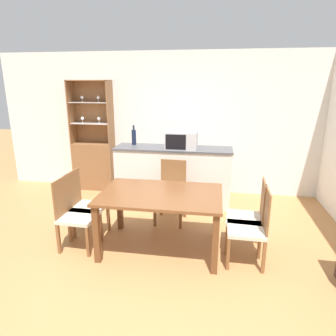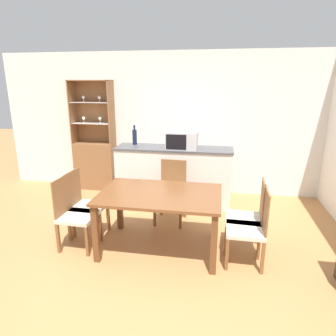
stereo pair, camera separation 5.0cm
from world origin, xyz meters
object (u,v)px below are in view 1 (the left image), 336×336
at_px(display_cabinet, 94,158).
at_px(wine_bottle, 134,137).
at_px(dining_chair_side_left_near, 75,215).
at_px(dining_chair_side_left_far, 85,205).
at_px(microwave, 182,140).
at_px(dining_table, 161,201).
at_px(dining_chair_side_right_near, 251,227).
at_px(dining_chair_head_far, 171,192).
at_px(dining_chair_side_right_far, 248,217).

distance_m(display_cabinet, wine_bottle, 1.10).
bearing_deg(dining_chair_side_left_near, dining_chair_side_left_far, -178.53).
bearing_deg(microwave, dining_table, -92.78).
bearing_deg(dining_chair_side_left_near, dining_table, 99.15).
distance_m(dining_table, dining_chair_side_left_near, 1.08).
bearing_deg(dining_table, microwave, 87.22).
bearing_deg(display_cabinet, dining_chair_side_right_near, -37.94).
bearing_deg(dining_chair_head_far, dining_chair_side_right_near, 141.59).
xyz_separation_m(dining_chair_side_right_near, wine_bottle, (-1.83, 1.78, 0.67)).
relative_size(dining_chair_side_right_near, wine_bottle, 2.70).
distance_m(dining_chair_side_right_near, dining_chair_side_left_far, 2.13).
bearing_deg(dining_chair_side_right_far, dining_chair_head_far, 61.24).
bearing_deg(dining_chair_side_right_near, dining_chair_side_left_near, 90.70).
xyz_separation_m(dining_chair_side_right_near, dining_chair_side_left_near, (-2.11, 0.00, 0.00)).
bearing_deg(dining_chair_side_right_far, dining_chair_side_right_near, -176.37).
xyz_separation_m(dining_chair_side_left_far, wine_bottle, (0.28, 1.49, 0.67)).
height_order(dining_table, dining_chair_side_left_near, dining_chair_side_left_near).
bearing_deg(dining_table, dining_chair_side_left_far, 172.18).
distance_m(display_cabinet, dining_chair_side_right_far, 3.31).
relative_size(dining_chair_side_left_near, wine_bottle, 2.70).
distance_m(dining_table, dining_chair_side_right_near, 1.08).
distance_m(dining_chair_side_right_near, wine_bottle, 2.64).
distance_m(dining_chair_side_left_far, microwave, 1.86).
bearing_deg(dining_chair_side_right_far, microwave, 40.33).
relative_size(dining_chair_side_right_near, dining_chair_head_far, 1.00).
distance_m(dining_table, dining_chair_side_right_far, 1.08).
xyz_separation_m(dining_chair_side_left_near, wine_bottle, (0.28, 1.77, 0.67)).
relative_size(dining_table, dining_chair_side_left_far, 1.61).
relative_size(dining_table, microwave, 2.89).
bearing_deg(wine_bottle, dining_chair_side_right_far, -39.13).
xyz_separation_m(dining_chair_head_far, dining_chair_side_left_near, (-1.06, -0.95, 0.00)).
xyz_separation_m(display_cabinet, microwave, (1.76, -0.53, 0.50)).
distance_m(dining_chair_side_right_far, dining_chair_head_far, 1.25).
height_order(dining_chair_head_far, microwave, microwave).
distance_m(dining_chair_side_right_near, dining_chair_head_far, 1.42).
bearing_deg(dining_chair_side_left_far, dining_chair_head_far, 123.73).
distance_m(dining_chair_side_right_far, wine_bottle, 2.46).
relative_size(dining_chair_head_far, microwave, 1.80).
relative_size(dining_chair_side_right_far, dining_chair_side_left_near, 1.00).
distance_m(display_cabinet, dining_chair_side_right_near, 3.48).
relative_size(display_cabinet, dining_chair_side_right_far, 2.27).
relative_size(display_cabinet, microwave, 4.09).
distance_m(dining_chair_side_left_near, wine_bottle, 1.92).
distance_m(display_cabinet, dining_chair_head_far, 2.07).
height_order(dining_chair_side_right_near, dining_chair_side_right_far, same).
height_order(dining_chair_head_far, wine_bottle, wine_bottle).
bearing_deg(dining_chair_side_right_near, dining_chair_side_left_far, 82.95).
bearing_deg(wine_bottle, dining_table, -64.55).
bearing_deg(wine_bottle, dining_chair_side_right_near, -44.10).
xyz_separation_m(dining_table, dining_chair_side_right_near, (1.06, -0.14, -0.20)).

